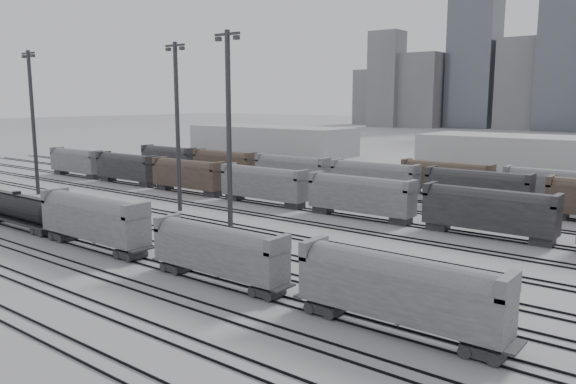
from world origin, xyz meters
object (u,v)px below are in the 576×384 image
Objects in this scene: hopper_car_c at (399,287)px; light_mast_c at (229,129)px; tank_car_b at (18,208)px; hopper_car_a at (93,217)px; light_mast_a at (33,119)px; hopper_car_b at (218,249)px.

light_mast_c is at bearing 154.61° from hopper_car_c.
light_mast_c is (23.11, 13.67, 9.89)m from tank_car_b.
hopper_car_a is 41.94m from light_mast_a.
hopper_car_b reaches higher than tank_car_b.
hopper_car_b is at bearing 0.00° from tank_car_b.
hopper_car_c is at bearing 0.00° from hopper_car_a.
hopper_car_b is at bearing -49.37° from light_mast_c.
hopper_car_a is 0.66× the size of light_mast_a.
light_mast_c is (-28.80, 13.67, 9.14)m from hopper_car_c.
hopper_car_c is 0.63× the size of light_mast_c.
hopper_car_b is 0.58× the size of light_mast_a.
hopper_car_b is 17.07m from hopper_car_c.
light_mast_c reaches higher than hopper_car_a.
light_mast_a is at bearing 159.60° from hopper_car_a.
hopper_car_a is at bearing 180.00° from hopper_car_b.
light_mast_c reaches higher than hopper_car_b.
light_mast_a is at bearing 147.08° from tank_car_b.
hopper_car_c reaches higher than hopper_car_b.
hopper_car_c is (35.59, 0.00, -0.16)m from hopper_car_a.
hopper_car_c is 33.16m from light_mast_c.
hopper_car_b is (18.52, 0.00, -0.38)m from hopper_car_a.
tank_car_b is 16.35m from hopper_car_a.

